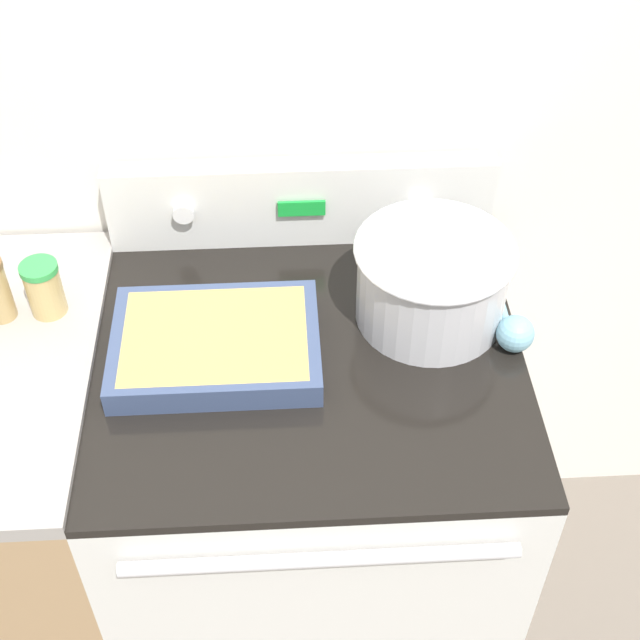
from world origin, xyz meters
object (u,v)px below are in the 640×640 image
object	(u,v)px
casserole_dish	(216,343)
spice_jar_green_cap	(44,288)
mixing_bowl	(432,278)
ladle	(513,328)

from	to	relation	value
casserole_dish	spice_jar_green_cap	distance (m)	0.32
mixing_bowl	ladle	bearing A→B (deg)	-27.10
ladle	spice_jar_green_cap	size ratio (longest dim) A/B	2.69
casserole_dish	ladle	bearing A→B (deg)	0.87
ladle	spice_jar_green_cap	xyz separation A→B (m)	(-0.82, 0.11, 0.04)
spice_jar_green_cap	mixing_bowl	bearing A→B (deg)	-3.17
ladle	spice_jar_green_cap	world-z (taller)	spice_jar_green_cap
casserole_dish	spice_jar_green_cap	size ratio (longest dim) A/B	3.35
mixing_bowl	spice_jar_green_cap	size ratio (longest dim) A/B	2.64
ladle	spice_jar_green_cap	bearing A→B (deg)	172.51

